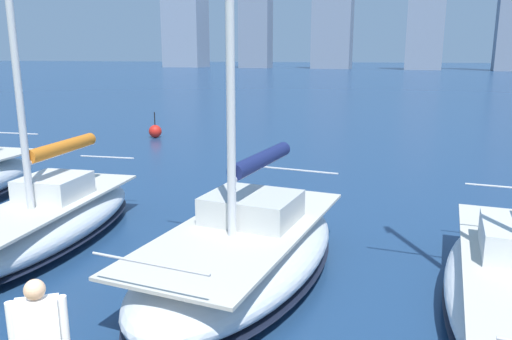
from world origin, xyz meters
TOP-DOWN VIEW (x-y plane):
  - city_skyline at (6.89, -161.72)m, footprint 168.61×25.19m
  - sailboat_navy at (0.26, -5.98)m, footprint 3.57×7.15m
  - sailboat_orange at (5.42, -6.41)m, footprint 2.95×6.99m
  - person_white_shirt at (0.76, -0.92)m, footprint 0.51×0.39m
  - channel_buoy at (10.84, -21.25)m, footprint 0.70×0.70m

SIDE VIEW (x-z plane):
  - channel_buoy at x=10.84m, z-range -0.34..1.06m
  - sailboat_navy at x=0.26m, z-range -4.57..5.90m
  - sailboat_orange at x=5.42m, z-range -5.60..6.95m
  - person_white_shirt at x=0.76m, z-range 0.77..2.38m
  - city_skyline at x=6.89m, z-range -7.16..41.47m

